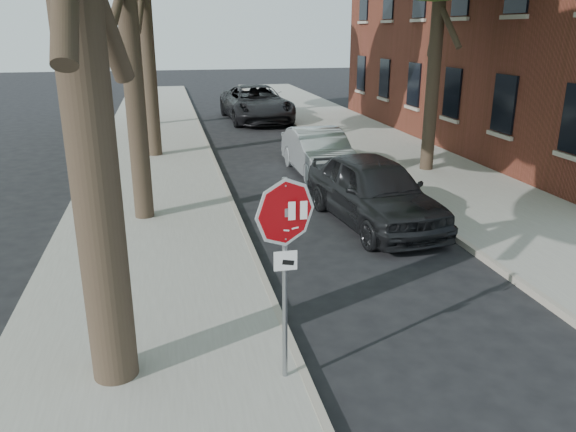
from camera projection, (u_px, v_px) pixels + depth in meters
name	position (u px, v px, depth m)	size (l,w,h in m)	color
ground	(337.00, 377.00, 7.33)	(120.00, 120.00, 0.00)	black
sidewalk_left	(152.00, 169.00, 17.93)	(4.00, 55.00, 0.12)	gray
sidewalk_right	(401.00, 157.00, 19.65)	(4.00, 55.00, 0.12)	gray
curb_left	(216.00, 166.00, 18.34)	(0.12, 55.00, 0.13)	#9E9384
curb_right	(345.00, 160.00, 19.23)	(0.12, 55.00, 0.13)	#9E9384
stop_sign	(285.00, 242.00, 6.55)	(0.76, 0.34, 2.61)	gray
car_a	(374.00, 191.00, 12.88)	(1.87, 4.65, 1.58)	black
car_b	(319.00, 152.00, 17.32)	(1.49, 4.26, 1.40)	#ADB1B5
car_d	(256.00, 103.00, 27.58)	(2.85, 6.18, 1.72)	black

